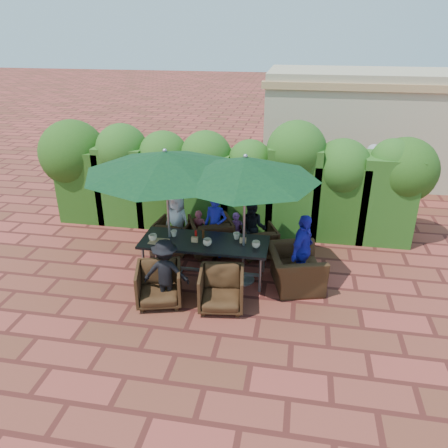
% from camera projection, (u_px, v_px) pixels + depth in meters
% --- Properties ---
extents(ground, '(80.00, 80.00, 0.00)m').
position_uv_depth(ground, '(207.00, 276.00, 8.41)').
color(ground, maroon).
rests_on(ground, ground).
extents(dining_table, '(2.38, 0.90, 0.75)m').
position_uv_depth(dining_table, '(204.00, 245.00, 8.15)').
color(dining_table, black).
rests_on(dining_table, ground).
extents(umbrella_left, '(2.95, 2.95, 2.46)m').
position_uv_depth(umbrella_left, '(165.00, 162.00, 7.68)').
color(umbrella_left, gray).
rests_on(umbrella_left, ground).
extents(umbrella_right, '(2.58, 2.58, 2.46)m').
position_uv_depth(umbrella_right, '(245.00, 168.00, 7.36)').
color(umbrella_right, gray).
rests_on(umbrella_right, ground).
extents(chair_far_left, '(0.81, 0.77, 0.75)m').
position_uv_depth(chair_far_left, '(174.00, 234.00, 9.25)').
color(chair_far_left, black).
rests_on(chair_far_left, ground).
extents(chair_far_mid, '(1.08, 1.05, 0.86)m').
position_uv_depth(chair_far_mid, '(211.00, 234.00, 9.14)').
color(chair_far_mid, black).
rests_on(chair_far_mid, ground).
extents(chair_far_right, '(0.89, 0.86, 0.71)m').
position_uv_depth(chair_far_right, '(258.00, 240.00, 9.03)').
color(chair_far_right, black).
rests_on(chair_far_right, ground).
extents(chair_near_left, '(0.91, 0.88, 0.77)m').
position_uv_depth(chair_near_left, '(159.00, 283.00, 7.49)').
color(chair_near_left, black).
rests_on(chair_near_left, ground).
extents(chair_near_right, '(0.83, 0.79, 0.77)m').
position_uv_depth(chair_near_right, '(221.00, 288.00, 7.35)').
color(chair_near_right, black).
rests_on(chair_near_right, ground).
extents(chair_end_right, '(0.95, 1.22, 0.94)m').
position_uv_depth(chair_end_right, '(295.00, 263.00, 7.95)').
color(chair_end_right, black).
rests_on(chair_end_right, ground).
extents(adult_far_left, '(0.69, 0.55, 1.23)m').
position_uv_depth(adult_far_left, '(177.00, 222.00, 9.24)').
color(adult_far_left, silver).
rests_on(adult_far_left, ground).
extents(adult_far_mid, '(0.54, 0.46, 1.33)m').
position_uv_depth(adult_far_mid, '(215.00, 226.00, 8.92)').
color(adult_far_mid, '#2121B3').
rests_on(adult_far_mid, ground).
extents(adult_far_right, '(0.57, 0.36, 1.17)m').
position_uv_depth(adult_far_right, '(253.00, 229.00, 8.98)').
color(adult_far_right, black).
rests_on(adult_far_right, ground).
extents(adult_near_left, '(0.80, 0.42, 1.21)m').
position_uv_depth(adult_near_left, '(166.00, 272.00, 7.38)').
color(adult_near_left, black).
rests_on(adult_near_left, ground).
extents(adult_end_right, '(0.68, 0.91, 1.40)m').
position_uv_depth(adult_end_right, '(302.00, 251.00, 7.87)').
color(adult_end_right, '#2121B3').
rests_on(adult_end_right, ground).
extents(child_left, '(0.33, 0.28, 0.90)m').
position_uv_depth(child_left, '(199.00, 231.00, 9.22)').
color(child_left, '#C84659').
rests_on(child_left, ground).
extents(child_right, '(0.35, 0.31, 0.88)m').
position_uv_depth(child_right, '(236.00, 233.00, 9.17)').
color(child_right, '#93489D').
rests_on(child_right, ground).
extents(pedestrian_a, '(1.65, 0.61, 1.76)m').
position_uv_depth(pedestrian_a, '(311.00, 171.00, 11.56)').
color(pedestrian_a, green).
rests_on(pedestrian_a, ground).
extents(pedestrian_b, '(0.88, 0.75, 1.57)m').
position_uv_depth(pedestrian_b, '(322.00, 173.00, 11.76)').
color(pedestrian_b, '#C84659').
rests_on(pedestrian_b, ground).
extents(pedestrian_c, '(1.13, 1.04, 1.65)m').
position_uv_depth(pedestrian_c, '(372.00, 176.00, 11.38)').
color(pedestrian_c, gray).
rests_on(pedestrian_c, ground).
extents(cup_a, '(0.16, 0.16, 0.12)m').
position_uv_depth(cup_a, '(153.00, 238.00, 8.11)').
color(cup_a, beige).
rests_on(cup_a, dining_table).
extents(cup_b, '(0.13, 0.13, 0.12)m').
position_uv_depth(cup_b, '(174.00, 233.00, 8.29)').
color(cup_b, beige).
rests_on(cup_b, dining_table).
extents(cup_c, '(0.16, 0.16, 0.13)m').
position_uv_depth(cup_c, '(207.00, 242.00, 7.93)').
color(cup_c, beige).
rests_on(cup_c, dining_table).
extents(cup_d, '(0.13, 0.13, 0.12)m').
position_uv_depth(cup_d, '(237.00, 236.00, 8.18)').
color(cup_d, beige).
rests_on(cup_d, dining_table).
extents(cup_e, '(0.15, 0.15, 0.12)m').
position_uv_depth(cup_e, '(256.00, 244.00, 7.87)').
color(cup_e, beige).
rests_on(cup_e, dining_table).
extents(ketchup_bottle, '(0.04, 0.04, 0.17)m').
position_uv_depth(ketchup_bottle, '(196.00, 235.00, 8.18)').
color(ketchup_bottle, '#B20C0A').
rests_on(ketchup_bottle, dining_table).
extents(sauce_bottle, '(0.04, 0.04, 0.17)m').
position_uv_depth(sauce_bottle, '(203.00, 234.00, 8.20)').
color(sauce_bottle, '#4C230C').
rests_on(sauce_bottle, dining_table).
extents(serving_tray, '(0.35, 0.25, 0.02)m').
position_uv_depth(serving_tray, '(159.00, 241.00, 8.09)').
color(serving_tray, '#AE8254').
rests_on(serving_tray, dining_table).
extents(number_block_left, '(0.12, 0.06, 0.10)m').
position_uv_depth(number_block_left, '(195.00, 239.00, 8.07)').
color(number_block_left, '#DCAD70').
rests_on(number_block_left, dining_table).
extents(number_block_right, '(0.12, 0.06, 0.10)m').
position_uv_depth(number_block_right, '(243.00, 240.00, 8.04)').
color(number_block_right, '#DCAD70').
rests_on(number_block_right, dining_table).
extents(hedge_wall, '(9.10, 1.60, 2.59)m').
position_uv_depth(hedge_wall, '(223.00, 173.00, 9.95)').
color(hedge_wall, '#1B3E11').
rests_on(hedge_wall, ground).
extents(building, '(6.20, 3.08, 3.20)m').
position_uv_depth(building, '(365.00, 125.00, 13.44)').
color(building, tan).
rests_on(building, ground).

